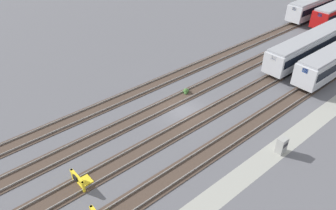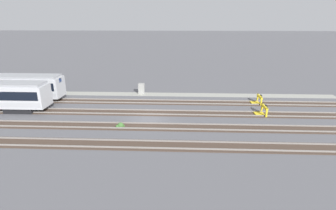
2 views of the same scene
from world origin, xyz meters
The scene contains 10 objects.
ground_plane centered at (0.00, 0.00, 0.00)m, with size 400.00×400.00×0.00m, color #5B5B60.
service_walkway centered at (0.00, -10.32, 0.00)m, with size 54.00×2.00×0.01m, color #9E9E93.
rail_track_nearest centered at (0.00, -6.45, 0.04)m, with size 90.00×2.23×0.21m.
rail_track_near_inner centered at (0.00, -2.15, 0.04)m, with size 90.00×2.24×0.21m.
rail_track_middle centered at (0.00, 2.15, 0.04)m, with size 90.00×2.24×0.21m.
rail_track_far_inner centered at (0.00, 6.45, 0.04)m, with size 90.00×2.23×0.21m.
bumper_stop_nearest_track centered at (-14.29, -6.45, 0.51)m, with size 1.35×2.00×1.22m.
bumper_stop_near_inner_track centered at (-13.64, -2.15, 0.51)m, with size 1.35×2.00×1.22m.
electrical_cabinet centered at (2.25, -10.66, 0.80)m, with size 0.90×0.73×1.60m.
weed_clump centered at (2.70, 2.54, 0.24)m, with size 0.92×0.70×0.64m.
Camera 2 is at (-3.54, 28.13, 11.33)m, focal length 28.00 mm.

